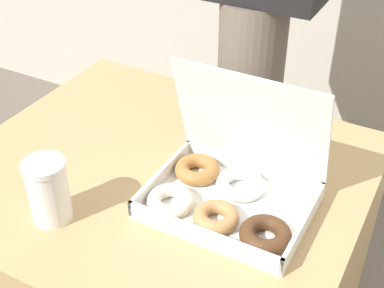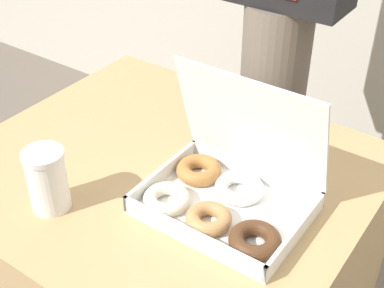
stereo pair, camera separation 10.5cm
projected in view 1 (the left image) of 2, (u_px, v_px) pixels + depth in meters
table at (164, 281)px, 1.42m from camera, size 0.90×0.78×0.75m
donut_box at (227, 187)px, 1.08m from camera, size 0.34×0.25×0.28m
coffee_cup at (48, 191)px, 1.03m from camera, size 0.08×0.08×0.14m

